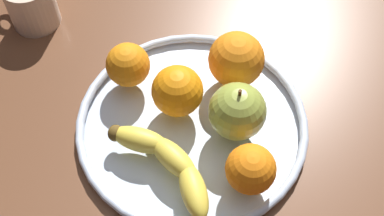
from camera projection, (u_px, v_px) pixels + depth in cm
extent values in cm
cube|color=brown|center=(192.00, 134.00, 70.72)|extent=(133.48, 133.48, 4.00)
cylinder|color=silver|center=(192.00, 126.00, 68.80)|extent=(30.91, 30.91, 0.60)
torus|color=silver|center=(192.00, 122.00, 68.05)|extent=(32.20, 32.20, 1.20)
ellipsoid|color=yellow|center=(194.00, 191.00, 60.01)|extent=(7.92, 7.53, 3.22)
ellipsoid|color=yellow|center=(173.00, 158.00, 62.48)|extent=(8.25, 4.83, 3.22)
ellipsoid|color=yellow|center=(140.00, 140.00, 63.97)|extent=(8.32, 5.24, 3.22)
ellipsoid|color=brown|center=(115.00, 133.00, 64.54)|extent=(2.55, 2.72, 2.25)
sphere|color=#95A53F|center=(237.00, 111.00, 63.75)|extent=(7.68, 7.68, 7.68)
cylinder|color=#593819|center=(240.00, 93.00, 60.38)|extent=(0.44, 0.44, 1.20)
sphere|color=orange|center=(177.00, 91.00, 65.93)|extent=(7.07, 7.07, 7.07)
sphere|color=orange|center=(236.00, 60.00, 68.37)|extent=(7.93, 7.93, 7.93)
sphere|color=orange|center=(128.00, 65.00, 68.91)|extent=(6.27, 6.27, 6.27)
sphere|color=orange|center=(251.00, 169.00, 59.90)|extent=(6.35, 6.35, 6.35)
cylinder|color=beige|center=(31.00, 4.00, 77.03)|extent=(7.63, 7.63, 7.72)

